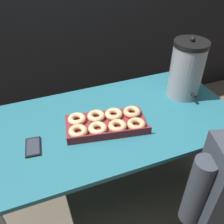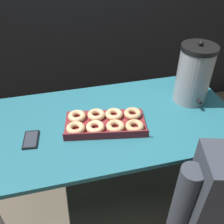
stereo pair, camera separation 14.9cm
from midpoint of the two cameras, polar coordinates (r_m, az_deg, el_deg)
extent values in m
plane|color=brown|center=(2.07, 2.76, -17.23)|extent=(12.00, 12.00, 0.00)
cube|color=#236675|center=(1.54, 3.54, -2.15)|extent=(1.51, 0.80, 0.03)
cylinder|color=#ADADB2|center=(2.03, -19.70, -6.65)|extent=(0.03, 0.03, 0.69)
cylinder|color=#ADADB2|center=(2.28, 17.97, -0.65)|extent=(0.03, 0.03, 0.69)
cube|color=maroon|center=(1.49, 1.34, -2.83)|extent=(0.51, 0.33, 0.02)
cube|color=maroon|center=(1.38, 1.78, -5.30)|extent=(0.47, 0.09, 0.04)
torus|color=#E1B380|center=(1.43, -5.36, -3.83)|extent=(0.15, 0.15, 0.03)
torus|color=#EFC18E|center=(1.43, -0.86, -3.58)|extent=(0.15, 0.15, 0.03)
torus|color=tan|center=(1.44, 3.74, -3.40)|extent=(0.15, 0.15, 0.03)
torus|color=tan|center=(1.45, 8.14, -3.34)|extent=(0.13, 0.13, 0.03)
torus|color=#EABC89|center=(1.51, -5.24, -1.07)|extent=(0.14, 0.14, 0.03)
torus|color=#E2B481|center=(1.51, -0.81, -0.75)|extent=(0.13, 0.13, 0.03)
torus|color=#E7BA87|center=(1.52, 3.27, -0.63)|extent=(0.15, 0.15, 0.03)
torus|color=tan|center=(1.54, 7.52, -0.46)|extent=(0.13, 0.13, 0.03)
cylinder|color=#939399|center=(1.71, 20.55, 7.58)|extent=(0.22, 0.22, 0.36)
cylinder|color=black|center=(1.63, 22.05, 13.37)|extent=(0.22, 0.22, 0.03)
sphere|color=black|center=(1.62, 22.28, 14.22)|extent=(0.03, 0.03, 0.03)
cylinder|color=black|center=(1.69, 21.59, 2.32)|extent=(0.02, 0.05, 0.02)
cube|color=black|center=(1.44, -15.26, -6.25)|extent=(0.10, 0.15, 0.01)
cube|color=#2D333D|center=(1.44, -15.30, -6.09)|extent=(0.08, 0.13, 0.00)
cylinder|color=#333842|center=(1.23, 19.71, -18.76)|extent=(0.10, 0.10, 0.42)
camera|label=1|loc=(0.07, -87.14, 2.25)|focal=40.00mm
camera|label=2|loc=(0.07, 92.86, -2.25)|focal=40.00mm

